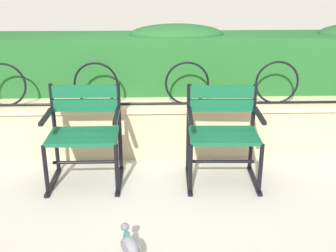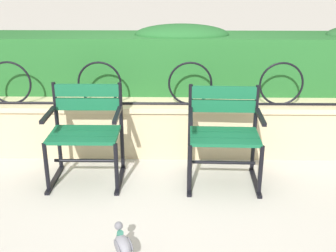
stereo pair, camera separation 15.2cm
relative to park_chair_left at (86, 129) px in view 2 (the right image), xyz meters
name	(u,v)px [view 2 (the right image)]	position (x,y,z in m)	size (l,w,h in m)	color
ground_plane	(168,187)	(0.71, -0.17, -0.46)	(60.00, 60.00, 0.00)	#BCB7AD
stone_wall	(169,127)	(0.71, 0.55, -0.19)	(8.03, 0.41, 0.53)	#C6B289
iron_arch_fence	(148,86)	(0.52, 0.48, 0.26)	(7.47, 0.02, 0.42)	black
hedge_row	(170,59)	(0.72, 1.03, 0.40)	(7.86, 0.61, 0.71)	#236028
park_chair_left	(86,129)	(0.00, 0.00, 0.00)	(0.62, 0.52, 0.83)	#145B38
park_chair_right	(224,131)	(1.19, -0.02, 0.00)	(0.63, 0.54, 0.82)	#145B38
pigeon_far_side	(123,245)	(0.44, -1.15, -0.35)	(0.17, 0.28, 0.22)	gray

